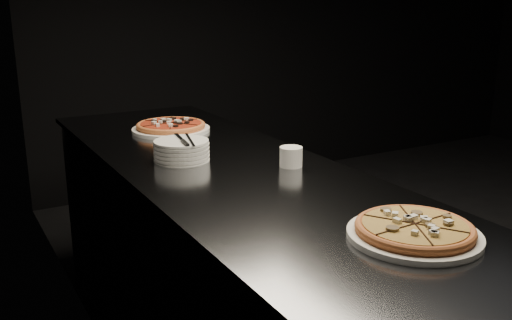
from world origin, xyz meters
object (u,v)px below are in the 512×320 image
counter (233,284)px  ramekin (291,156)px  pizza_tomato (171,127)px  cutlery (185,140)px  pizza_mushroom (414,230)px  plate_stack (182,150)px

counter → ramekin: size_ratio=29.86×
pizza_tomato → cutlery: bearing=-105.5°
cutlery → pizza_mushroom: bearing=-67.8°
pizza_mushroom → pizza_tomato: size_ratio=0.95×
pizza_mushroom → ramekin: size_ratio=4.10×
counter → pizza_tomato: bearing=87.5°
pizza_tomato → counter: bearing=-92.5°
pizza_mushroom → pizza_tomato: bearing=93.2°
pizza_tomato → cutlery: 0.51m
counter → pizza_mushroom: bearing=-82.1°
pizza_mushroom → ramekin: 0.70m
counter → pizza_mushroom: (0.11, -0.79, 0.48)m
plate_stack → pizza_mushroom: bearing=-76.8°
ramekin → cutlery: bearing=139.7°
pizza_mushroom → cutlery: 0.97m
cutlery → counter: bearing=-46.4°
cutlery → ramekin: bearing=-31.0°
cutlery → plate_stack: bearing=126.9°
pizza_tomato → pizza_mushroom: bearing=-86.8°
pizza_mushroom → pizza_tomato: pizza_tomato is taller
pizza_mushroom → plate_stack: (-0.23, 0.96, 0.02)m
counter → pizza_tomato: (0.03, 0.65, 0.48)m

